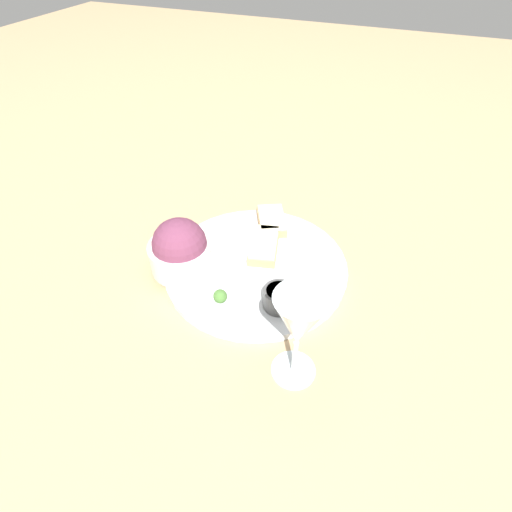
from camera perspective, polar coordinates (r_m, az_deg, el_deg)
name	(u,v)px	position (r m, az deg, el deg)	size (l,w,h in m)	color
ground_plane	(256,269)	(0.78, 0.00, -1.85)	(4.00, 4.00, 0.00)	tan
dinner_plate	(256,266)	(0.77, 0.00, -1.48)	(0.35, 0.35, 0.01)	silver
salad_bowl	(180,250)	(0.75, -10.74, 0.92)	(0.12, 0.12, 0.10)	silver
sauce_ramekin	(279,297)	(0.68, 3.30, -5.86)	(0.05, 0.05, 0.04)	#4C4C4C
cheese_toast_near	(263,245)	(0.79, 0.94, 1.58)	(0.11, 0.08, 0.03)	tan
cheese_toast_far	(272,221)	(0.85, 2.24, 5.05)	(0.10, 0.09, 0.03)	tan
wine_glass	(298,324)	(0.55, 6.08, -9.69)	(0.07, 0.07, 0.17)	silver
garnish	(220,296)	(0.69, -5.14, -5.74)	(0.02, 0.02, 0.02)	#477533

